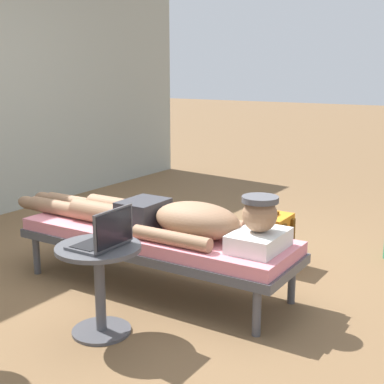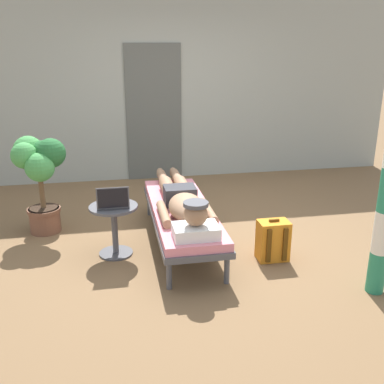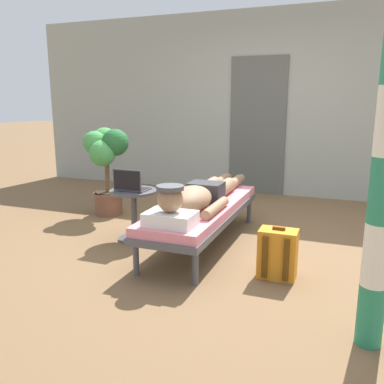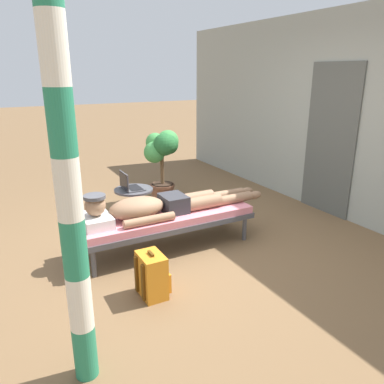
{
  "view_description": "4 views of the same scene",
  "coord_description": "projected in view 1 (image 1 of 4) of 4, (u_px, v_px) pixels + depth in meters",
  "views": [
    {
      "loc": [
        -3.05,
        -2.23,
        1.48
      ],
      "look_at": [
        -0.0,
        -0.3,
        0.66
      ],
      "focal_mm": 50.49,
      "sensor_mm": 36.0,
      "label": 1
    },
    {
      "loc": [
        -0.92,
        -4.45,
        2.06
      ],
      "look_at": [
        -0.05,
        0.15,
        0.48
      ],
      "focal_mm": 41.8,
      "sensor_mm": 36.0,
      "label": 2
    },
    {
      "loc": [
        1.07,
        -3.78,
        1.4
      ],
      "look_at": [
        -0.31,
        -0.2,
        0.54
      ],
      "focal_mm": 38.15,
      "sensor_mm": 36.0,
      "label": 3
    },
    {
      "loc": [
        3.38,
        -1.75,
        1.93
      ],
      "look_at": [
        -0.16,
        0.16,
        0.63
      ],
      "focal_mm": 35.42,
      "sensor_mm": 36.0,
      "label": 4
    }
  ],
  "objects": [
    {
      "name": "person_reclining",
      "position": [
        167.0,
        217.0,
        3.58
      ],
      "size": [
        0.53,
        2.17,
        0.33
      ],
      "color": "white",
      "rests_on": "lounge_chair"
    },
    {
      "name": "backpack",
      "position": [
        274.0,
        241.0,
        4.12
      ],
      "size": [
        0.3,
        0.26,
        0.42
      ],
      "color": "orange",
      "rests_on": "ground"
    },
    {
      "name": "ground_plane",
      "position": [
        158.0,
        273.0,
        4.01
      ],
      "size": [
        40.0,
        40.0,
        0.0
      ],
      "primitive_type": "plane",
      "color": "brown"
    },
    {
      "name": "side_table",
      "position": [
        99.0,
        274.0,
        3.03
      ],
      "size": [
        0.48,
        0.48,
        0.52
      ],
      "color": "#4C4C51",
      "rests_on": "ground"
    },
    {
      "name": "lounge_chair",
      "position": [
        155.0,
        240.0,
        3.68
      ],
      "size": [
        0.62,
        1.99,
        0.42
      ],
      "color": "#4C4C51",
      "rests_on": "ground"
    },
    {
      "name": "laptop",
      "position": [
        105.0,
        237.0,
        2.96
      ],
      "size": [
        0.31,
        0.24,
        0.23
      ],
      "color": "#4C4C51",
      "rests_on": "side_table"
    }
  ]
}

